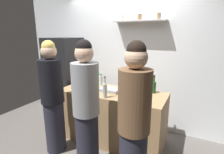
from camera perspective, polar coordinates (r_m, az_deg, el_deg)
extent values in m
plane|color=#59544F|center=(2.99, -6.02, -23.66)|extent=(5.28, 5.28, 0.00)
cube|color=white|center=(3.52, 4.51, 5.40)|extent=(4.80, 0.10, 2.60)
cube|color=silver|center=(3.23, 8.93, 17.66)|extent=(0.95, 0.22, 0.02)
cylinder|color=beige|center=(3.36, 3.28, 18.77)|extent=(0.07, 0.07, 0.11)
cylinder|color=olive|center=(3.24, 8.97, 18.76)|extent=(0.08, 0.08, 0.10)
cylinder|color=olive|center=(3.15, 15.04, 18.64)|extent=(0.07, 0.07, 0.10)
cube|color=black|center=(3.94, -15.14, -0.52)|extent=(0.65, 0.63, 1.74)
cylinder|color=#99999E|center=(3.56, -16.64, -0.67)|extent=(0.02, 0.02, 0.45)
cube|color=#9E7A51|center=(3.08, 0.00, -12.59)|extent=(1.76, 0.72, 0.88)
cube|color=gray|center=(2.93, -0.72, -4.16)|extent=(0.34, 0.24, 0.05)
cylinder|color=#B2B2B7|center=(2.57, 9.51, -6.27)|extent=(0.11, 0.11, 0.11)
cylinder|color=silver|center=(2.53, 9.83, -5.07)|extent=(0.01, 0.01, 0.17)
cylinder|color=silver|center=(2.55, 9.55, -4.83)|extent=(0.04, 0.01, 0.18)
cylinder|color=silver|center=(2.55, 9.94, -5.07)|extent=(0.01, 0.03, 0.16)
cylinder|color=silver|center=(2.55, 9.58, -5.05)|extent=(0.03, 0.02, 0.16)
cylinder|color=silver|center=(2.53, 9.47, -4.96)|extent=(0.03, 0.01, 0.18)
cylinder|color=#19471E|center=(2.90, 13.40, -3.35)|extent=(0.07, 0.07, 0.18)
cylinder|color=#19471E|center=(2.87, 13.55, -0.71)|extent=(0.03, 0.03, 0.09)
cylinder|color=black|center=(2.85, 13.61, 0.37)|extent=(0.03, 0.03, 0.02)
cylinder|color=#B2BFB2|center=(2.61, -2.35, -4.56)|extent=(0.07, 0.07, 0.21)
cylinder|color=#B2BFB2|center=(2.56, -2.39, -1.25)|extent=(0.03, 0.03, 0.10)
cylinder|color=#333333|center=(2.55, -2.40, -0.02)|extent=(0.03, 0.03, 0.02)
cylinder|color=silver|center=(3.27, -3.73, -1.12)|extent=(0.08, 0.08, 0.17)
cylinder|color=silver|center=(3.25, -3.76, 0.54)|extent=(0.05, 0.05, 0.02)
cylinder|color=#268C3F|center=(3.24, -3.76, 0.85)|extent=(0.05, 0.05, 0.02)
cylinder|color=brown|center=(1.79, 7.39, -7.84)|extent=(0.34, 0.34, 0.66)
sphere|color=#D8AD8C|center=(1.67, 7.86, 6.33)|extent=(0.22, 0.22, 0.22)
sphere|color=black|center=(1.67, 7.94, 8.62)|extent=(0.19, 0.19, 0.19)
cylinder|color=#262633|center=(2.51, -8.01, -20.24)|extent=(0.30, 0.30, 0.83)
cylinder|color=gray|center=(2.18, -8.66, -3.89)|extent=(0.34, 0.34, 0.66)
sphere|color=#D8AD8C|center=(2.09, -9.10, 7.66)|extent=(0.22, 0.22, 0.22)
sphere|color=black|center=(2.09, -9.17, 9.49)|extent=(0.19, 0.19, 0.19)
cylinder|color=#262633|center=(2.99, -18.07, -14.99)|extent=(0.30, 0.30, 0.82)
cylinder|color=black|center=(2.72, -19.21, -1.31)|extent=(0.34, 0.34, 0.65)
sphere|color=#D8AD8C|center=(2.65, -19.96, 7.80)|extent=(0.22, 0.22, 0.22)
sphere|color=#D8B759|center=(2.64, -20.08, 9.23)|extent=(0.19, 0.19, 0.19)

